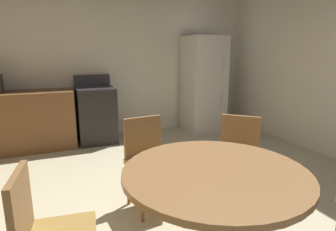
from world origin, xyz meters
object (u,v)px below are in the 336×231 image
oven_range (96,114)px  dining_table (214,193)px  refrigerator (203,85)px  chair_northeast (237,155)px  chair_north (148,157)px

oven_range → dining_table: size_ratio=0.94×
oven_range → refrigerator: bearing=-1.5°
dining_table → chair_northeast: bearing=45.5°
oven_range → refrigerator: 2.03m
refrigerator → chair_north: (-1.83, -2.20, -0.38)m
dining_table → oven_range: bearing=94.8°
chair_northeast → dining_table: bearing=-0.0°
oven_range → refrigerator: size_ratio=0.62×
refrigerator → dining_table: size_ratio=1.50×
oven_range → dining_table: bearing=-85.2°
chair_north → chair_northeast: (0.82, -0.28, 0.00)m
oven_range → dining_table: 3.27m
dining_table → chair_northeast: size_ratio=1.34×
oven_range → refrigerator: (1.99, -0.05, 0.41)m
refrigerator → chair_north: bearing=-129.8°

